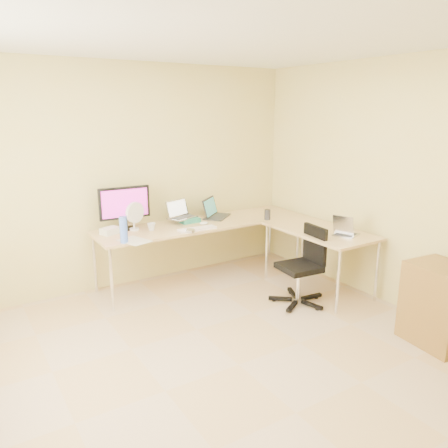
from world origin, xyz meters
TOP-DOWN VIEW (x-y plane):
  - floor at (0.00, 0.00)m, footprint 4.50×4.50m
  - ceiling at (0.00, 0.00)m, footprint 4.50×4.50m
  - wall_back at (0.00, 2.25)m, footprint 4.50×0.00m
  - wall_right at (2.10, 0.00)m, footprint 0.00×4.50m
  - desk_main at (0.72, 1.85)m, footprint 2.65×0.70m
  - desk_return at (1.70, 0.85)m, footprint 0.70×1.30m
  - monitor at (-0.19, 2.05)m, footprint 0.59×0.22m
  - book_stack at (0.59, 2.03)m, footprint 0.23×0.32m
  - laptop_center at (0.51, 2.00)m, footprint 0.41×0.36m
  - laptop_black at (1.01, 1.99)m, footprint 0.49×0.48m
  - keyboard at (0.50, 1.60)m, footprint 0.46×0.15m
  - mouse at (0.68, 1.75)m, footprint 0.13×0.10m
  - mug at (0.04, 1.85)m, footprint 0.12×0.12m
  - cd_stack at (0.38, 1.55)m, footprint 0.14×0.14m
  - water_bottle at (-0.39, 1.55)m, footprint 0.09×0.09m
  - papers at (-0.28, 1.55)m, footprint 0.32×0.38m
  - white_box at (-0.40, 1.96)m, footprint 0.23×0.20m
  - desk_fan at (-0.12, 1.97)m, footprint 0.31×0.31m
  - black_cup at (1.48, 1.55)m, footprint 0.08×0.08m
  - laptop_return at (1.77, 0.53)m, footprint 0.35×0.31m
  - office_chair at (1.24, 0.67)m, footprint 0.57×0.57m
  - cabinet at (1.73, -0.66)m, footprint 0.50×0.60m

SIDE VIEW (x-z plane):
  - floor at x=0.00m, z-range 0.00..0.00m
  - cabinet at x=1.73m, z-range -0.02..0.74m
  - desk_main at x=0.72m, z-range 0.00..0.73m
  - desk_return at x=1.70m, z-range 0.00..0.73m
  - office_chair at x=1.24m, z-range 0.07..0.93m
  - papers at x=-0.28m, z-range 0.73..0.74m
  - keyboard at x=0.50m, z-range 0.73..0.75m
  - cd_stack at x=0.38m, z-range 0.73..0.76m
  - mouse at x=0.68m, z-range 0.73..0.77m
  - book_stack at x=0.59m, z-range 0.73..0.78m
  - white_box at x=-0.40m, z-range 0.73..0.80m
  - mug at x=0.04m, z-range 0.73..0.82m
  - black_cup at x=1.48m, z-range 0.73..0.86m
  - laptop_return at x=1.77m, z-range 0.73..0.92m
  - laptop_black at x=1.01m, z-range 0.73..0.98m
  - water_bottle at x=-0.39m, z-range 0.73..1.01m
  - desk_fan at x=-0.12m, z-range 0.73..1.03m
  - laptop_center at x=0.51m, z-range 0.78..1.00m
  - monitor at x=-0.19m, z-range 0.73..1.23m
  - wall_back at x=0.00m, z-range -0.95..3.55m
  - wall_right at x=2.10m, z-range -0.95..3.55m
  - ceiling at x=0.00m, z-range 2.60..2.60m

